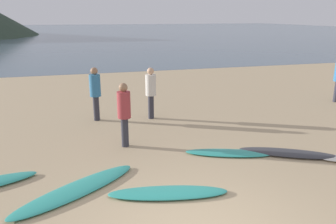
% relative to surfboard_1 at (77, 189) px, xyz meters
% --- Properties ---
extents(ground_plane, '(120.00, 120.00, 0.20)m').
position_rel_surfboard_1_xyz_m(ground_plane, '(1.61, 7.92, -0.14)').
color(ground_plane, tan).
rests_on(ground_plane, ground).
extents(ocean_water, '(140.00, 100.00, 0.01)m').
position_rel_surfboard_1_xyz_m(ocean_water, '(1.61, 63.06, -0.04)').
color(ocean_water, '#475B6B').
rests_on(ocean_water, ground).
extents(surfboard_1, '(2.52, 1.94, 0.09)m').
position_rel_surfboard_1_xyz_m(surfboard_1, '(0.00, 0.00, 0.00)').
color(surfboard_1, teal).
rests_on(surfboard_1, ground).
extents(surfboard_2, '(2.23, 0.96, 0.09)m').
position_rel_surfboard_1_xyz_m(surfboard_2, '(1.59, -0.58, -0.00)').
color(surfboard_2, teal).
rests_on(surfboard_2, ground).
extents(surfboard_3, '(2.02, 1.12, 0.07)m').
position_rel_surfboard_1_xyz_m(surfboard_3, '(3.43, 0.80, -0.01)').
color(surfboard_3, teal).
rests_on(surfboard_3, ground).
extents(surfboard_4, '(2.21, 1.51, 0.09)m').
position_rel_surfboard_1_xyz_m(surfboard_4, '(4.78, 0.40, 0.00)').
color(surfboard_4, '#333338').
rests_on(surfboard_4, ground).
extents(person_1, '(0.32, 0.32, 1.59)m').
position_rel_surfboard_1_xyz_m(person_1, '(1.20, 1.96, 0.89)').
color(person_1, '#2D2D38').
rests_on(person_1, ground).
extents(person_2, '(0.33, 0.33, 1.64)m').
position_rel_surfboard_1_xyz_m(person_2, '(0.69, 4.33, 0.92)').
color(person_2, '#2D2D38').
rests_on(person_2, ground).
extents(person_3, '(0.32, 0.32, 1.60)m').
position_rel_surfboard_1_xyz_m(person_3, '(2.35, 4.07, 0.90)').
color(person_3, '#2D2D38').
rests_on(person_3, ground).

